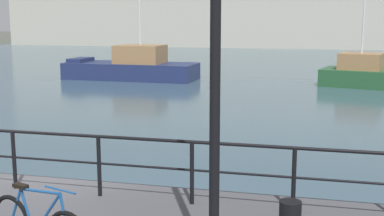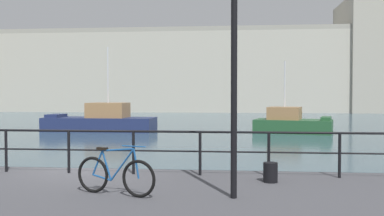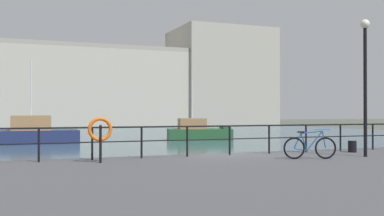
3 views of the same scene
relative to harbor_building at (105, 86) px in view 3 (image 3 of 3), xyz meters
The scene contains 11 objects.
ground_plane 64.28m from the harbor_building, 96.85° to the right, with size 240.00×240.00×0.00m, color #4C5147.
water_basin 34.81m from the harbor_building, 102.91° to the right, with size 80.00×60.00×0.01m, color #385160.
quay_promenade 70.66m from the harbor_building, 96.22° to the right, with size 56.00×13.00×0.92m, color #47474C.
harbor_building is the anchor object (origin of this frame).
moored_small_launch 43.85m from the harbor_building, 109.04° to the right, with size 8.59×3.21×6.52m.
moored_white_yacht 41.61m from the harbor_building, 89.44° to the right, with size 6.08×4.17×5.34m.
quay_railing 64.98m from the harbor_building, 97.63° to the right, with size 21.37×0.07×1.08m.
parked_bicycle 66.98m from the harbor_building, 95.13° to the right, with size 1.70×0.61×0.98m.
mooring_bollard 65.22m from the harbor_building, 92.54° to the right, with size 0.32×0.32×0.44m, color black.
life_ring_stand 66.44m from the harbor_building, 100.96° to the right, with size 0.75×0.16×1.40m.
quay_lamp_post 66.66m from the harbor_building, 93.17° to the right, with size 0.32×0.32×4.78m.
Camera 3 is at (-7.59, -15.90, 2.46)m, focal length 43.66 mm.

